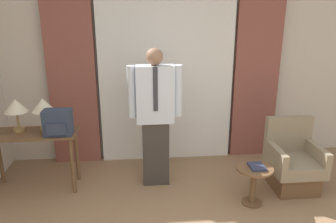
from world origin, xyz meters
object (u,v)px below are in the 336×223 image
person (155,114)px  side_table (254,179)px  backpack (58,123)px  table_lamp_left (16,107)px  table_lamp_right (43,106)px  armchair (293,164)px  book (257,167)px  desk (33,143)px

person → side_table: 1.43m
backpack → person: bearing=4.4°
table_lamp_left → backpack: size_ratio=1.25×
side_table → table_lamp_right: bearing=164.7°
table_lamp_right → person: person is taller
armchair → table_lamp_right: bearing=173.6°
armchair → side_table: armchair is taller
table_lamp_right → table_lamp_left: bearing=180.0°
table_lamp_left → book: size_ratio=2.01×
table_lamp_right → backpack: 0.31m
backpack → armchair: 3.01m
table_lamp_left → person: (1.71, -0.08, -0.11)m
table_lamp_right → person: 1.39m
table_lamp_right → backpack: bearing=-40.4°
armchair → book: 0.73m
desk → table_lamp_left: 0.49m
book → side_table: bearing=146.5°
book → armchair: bearing=29.1°
desk → backpack: size_ratio=3.36×
table_lamp_left → backpack: table_lamp_left is taller
table_lamp_left → side_table: bearing=-13.6°
desk → armchair: (3.31, -0.29, -0.31)m
table_lamp_left → side_table: (2.83, -0.68, -0.76)m
desk → table_lamp_left: (-0.16, 0.07, 0.46)m
backpack → armchair: size_ratio=0.37×
table_lamp_left → table_lamp_right: same height
backpack → side_table: bearing=-12.6°
person → table_lamp_left: bearing=177.4°
desk → armchair: bearing=-5.0°
backpack → book: backpack is taller
person → armchair: (1.76, -0.28, -0.65)m
desk → table_lamp_left: size_ratio=2.69×
table_lamp_left → armchair: size_ratio=0.46×
desk → side_table: desk is taller
armchair → table_lamp_left: bearing=174.2°
table_lamp_left → side_table: table_lamp_left is taller
table_lamp_left → table_lamp_right: bearing=0.0°
backpack → armchair: backpack is taller
table_lamp_left → table_lamp_right: size_ratio=1.00×
backpack → person: size_ratio=0.18×
table_lamp_left → backpack: 0.57m
table_lamp_right → armchair: size_ratio=0.46×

